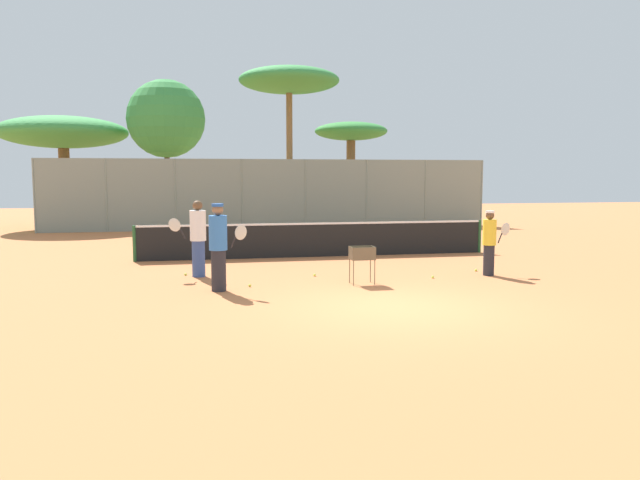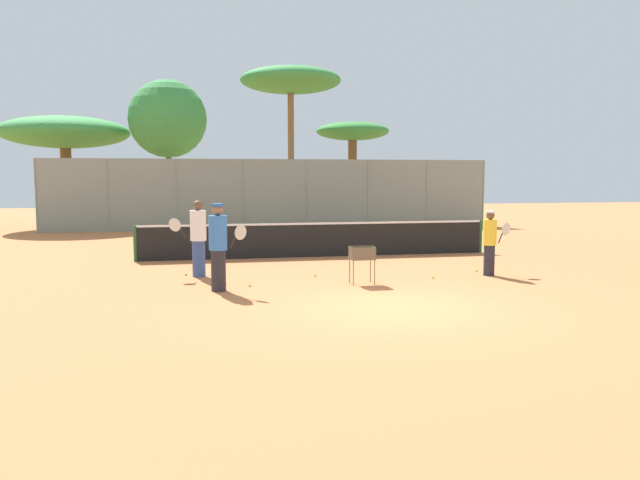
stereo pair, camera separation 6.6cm
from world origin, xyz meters
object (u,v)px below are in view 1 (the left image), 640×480
Objects in this scene: player_yellow_shirt at (198,238)px; parked_car at (343,209)px; player_white_outfit at (219,246)px; ball_cart at (362,256)px; tennis_net at (317,239)px; player_red_cap at (490,242)px.

parked_car is at bearing -119.51° from player_yellow_shirt.
ball_cart is at bearing 37.98° from player_white_outfit.
parked_car is at bearing 103.03° from player_white_outfit.
tennis_net reaches higher than ball_cart.
player_white_outfit is 2.13m from player_yellow_shirt.
player_white_outfit reaches higher than player_yellow_shirt.
ball_cart is (-3.51, -0.57, -0.20)m from player_red_cap.
parked_car reaches higher than ball_cart.
ball_cart is at bearing -102.41° from parked_car.
player_red_cap is (6.83, 0.80, -0.14)m from player_white_outfit.
player_red_cap is 0.86× the size of player_yellow_shirt.
tennis_net is 4.99m from ball_cart.
parked_car is (4.42, 14.69, 0.10)m from tennis_net.
parked_car is (7.65, 19.91, -0.34)m from player_white_outfit.
parked_car is (4.33, 19.68, 0.01)m from ball_cart.
tennis_net is at bearing 92.24° from player_white_outfit.
parked_car is at bearing 73.05° from player_red_cap.
player_white_outfit reaches higher than parked_car.
player_yellow_shirt reaches higher than player_red_cap.
player_white_outfit reaches higher than tennis_net.
ball_cart is at bearing 148.52° from player_yellow_shirt.
player_white_outfit is at bearing 96.40° from player_yellow_shirt.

